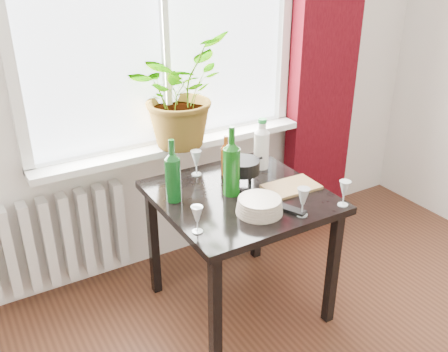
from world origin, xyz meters
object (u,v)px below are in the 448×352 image
bottle_amber (226,155)px  wineglass_far_right (344,193)px  plate_stack (259,206)px  wine_bottle_left (173,170)px  cutting_board (291,187)px  potted_plant (178,92)px  wineglass_front_right (303,202)px  wine_bottle_right (232,161)px  wineglass_back_center (230,167)px  wineglass_front_left (197,219)px  table (240,209)px  wineglass_back_left (196,163)px  radiator (58,239)px  cleaning_bottle (262,143)px  tv_remote (289,209)px  fondue_pot (243,172)px

bottle_amber → wineglass_far_right: size_ratio=1.69×
wineglass_far_right → plate_stack: 0.43m
wine_bottle_left → cutting_board: (0.60, -0.20, -0.16)m
potted_plant → wineglass_front_right: 0.99m
potted_plant → wine_bottle_right: 0.59m
wineglass_back_center → plate_stack: size_ratio=0.76×
bottle_amber → wineglass_back_center: bottle_amber is taller
wineglass_front_left → potted_plant: bearing=69.1°
table → wineglass_back_left: (-0.09, 0.32, 0.17)m
potted_plant → wineglass_back_left: (-0.02, -0.24, -0.35)m
radiator → wineglass_far_right: size_ratio=5.77×
potted_plant → cleaning_bottle: potted_plant is taller
cleaning_bottle → tv_remote: cleaning_bottle is taller
potted_plant → tv_remote: 0.95m
table → wine_bottle_left: 0.44m
wine_bottle_left → wineglass_back_center: size_ratio=1.92×
cleaning_bottle → fondue_pot: 0.26m
potted_plant → wine_bottle_right: (0.03, -0.54, -0.23)m
wineglass_front_right → tv_remote: wineglass_front_right is taller
wine_bottle_left → bottle_amber: bearing=18.5°
wine_bottle_right → wineglass_front_right: bearing=-64.2°
wineglass_back_center → wine_bottle_left: bearing=-173.9°
table → wineglass_back_center: wineglass_back_center is taller
radiator → wineglass_front_right: (0.99, -0.98, 0.43)m
radiator → cutting_board: bearing=-32.7°
wineglass_far_right → cleaning_bottle: bearing=99.6°
wine_bottle_left → wineglass_front_right: 0.66m
wineglass_back_center → wineglass_back_left: (-0.12, 0.17, -0.01)m
cutting_board → table: bearing=162.0°
wine_bottle_left → tv_remote: (0.44, -0.39, -0.16)m
table → bottle_amber: (0.05, 0.24, 0.21)m
potted_plant → tv_remote: potted_plant is taller
wine_bottle_left → wineglass_back_center: 0.37m
radiator → wineglass_far_right: 1.64m
table → cleaning_bottle: cleaning_bottle is taller
radiator → wineglass_far_right: wineglass_far_right is taller
wine_bottle_right → wineglass_back_left: size_ratio=2.56×
wineglass_front_right → plate_stack: wineglass_front_right is taller
wineglass_back_left → tv_remote: size_ratio=0.87×
wineglass_back_center → cutting_board: bearing=-44.6°
wineglass_back_center → wine_bottle_right: bearing=-118.4°
wineglass_front_left → wineglass_front_right: bearing=-13.7°
wine_bottle_right → potted_plant: bearing=93.4°
wineglass_front_right → tv_remote: size_ratio=0.87×
wineglass_front_right → wineglass_front_left: 0.52m
wine_bottle_right → tv_remote: bearing=-63.5°
wineglass_front_right → wineglass_back_left: same height
wineglass_far_right → cutting_board: wineglass_far_right is taller
wineglass_back_left → fondue_pot: bearing=-54.6°
wine_bottle_left → tv_remote: size_ratio=1.97×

